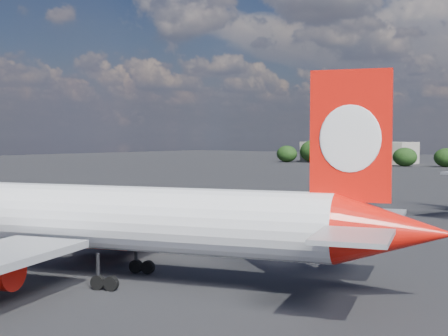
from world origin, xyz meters
The scene contains 3 objects.
ground centered at (0.00, 60.00, 0.00)m, with size 500.00×500.00×0.00m, color black.
qantas_airliner centered at (11.37, 5.24, 4.42)m, with size 43.26×41.57×14.52m.
terminal_building centered at (-65.00, 192.00, 4.00)m, with size 42.00×16.00×8.00m.
Camera 1 is at (45.51, -24.17, 10.45)m, focal length 50.00 mm.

